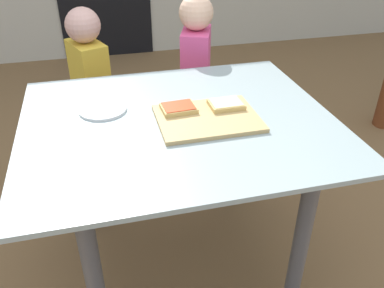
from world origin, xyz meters
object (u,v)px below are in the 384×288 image
Objects in this scene: dining_table at (179,151)px; pizza_slice_far_right at (226,104)px; child_right at (196,79)px; pizza_slice_far_left at (179,108)px; cutting_board at (208,118)px; plate_white_left at (103,109)px; child_left at (92,86)px.

pizza_slice_far_right reaches higher than dining_table.
pizza_slice_far_right is 0.70m from child_right.
cutting_board is at bearing -38.54° from pizza_slice_far_left.
pizza_slice_far_right and pizza_slice_far_left have the same top height.
pizza_slice_far_left is (0.01, 0.04, 0.16)m from dining_table.
plate_white_left is (-0.27, 0.10, -0.02)m from pizza_slice_far_left.
plate_white_left is 0.17× the size of child_right.
child_left is at bearing 122.40° from pizza_slice_far_right.
child_left is (-0.04, 0.67, -0.19)m from plate_white_left.
cutting_board is 2.01× the size of plate_white_left.
dining_table is 1.09× the size of child_right.
dining_table is at bearing -109.53° from child_right.
dining_table is 1.14× the size of child_left.
child_left reaches higher than pizza_slice_far_right.
dining_table is 3.11× the size of cutting_board.
child_left reaches higher than pizza_slice_far_left.
cutting_board is at bearing -25.25° from plate_white_left.
dining_table is at bearing 162.97° from cutting_board.
pizza_slice_far_left is 0.72× the size of plate_white_left.
dining_table is at bearing -28.16° from plate_white_left.
pizza_slice_far_right is 0.70× the size of plate_white_left.
child_right is at bearing -10.31° from child_left.
cutting_board is 0.95m from child_left.
pizza_slice_far_left is 0.13× the size of child_left.
dining_table is at bearing -171.38° from pizza_slice_far_right.
dining_table is 0.75m from child_right.
pizza_slice_far_right is at bearing -57.60° from child_left.
pizza_slice_far_left reaches higher than plate_white_left.
cutting_board is 0.40m from plate_white_left.
child_right is (0.24, 0.66, -0.18)m from pizza_slice_far_left.
plate_white_left is at bearing -132.28° from child_right.
plate_white_left is (-0.36, 0.17, -0.00)m from cutting_board.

